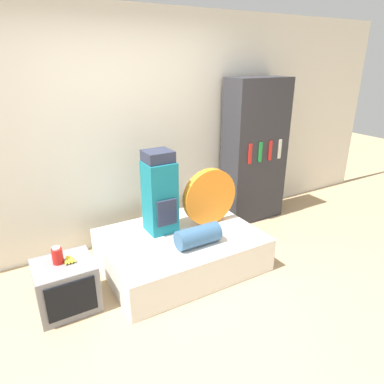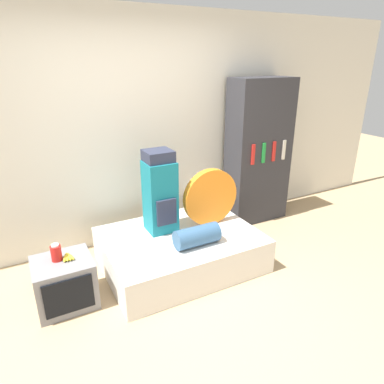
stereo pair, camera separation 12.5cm
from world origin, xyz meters
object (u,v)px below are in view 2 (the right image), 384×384
at_px(television, 65,283).
at_px(bookshelf, 258,152).
at_px(canister, 56,253).
at_px(backpack, 160,193).
at_px(sleeping_roll, 197,236).
at_px(tent_bag, 210,197).

height_order(television, bookshelf, bookshelf).
bearing_deg(canister, backpack, 12.89).
distance_m(sleeping_roll, television, 1.27).
height_order(tent_bag, canister, tent_bag).
height_order(canister, bookshelf, bookshelf).
xyz_separation_m(television, bookshelf, (2.61, 0.67, 0.71)).
distance_m(television, bookshelf, 2.79).
xyz_separation_m(sleeping_roll, canister, (-1.26, 0.22, 0.06)).
xyz_separation_m(television, canister, (-0.03, 0.04, 0.29)).
bearing_deg(television, bookshelf, 14.29).
distance_m(sleeping_roll, bookshelf, 1.68).
height_order(backpack, television, backpack).
bearing_deg(canister, bookshelf, 13.37).
bearing_deg(backpack, sleeping_roll, -69.04).
bearing_deg(bookshelf, television, -165.71).
height_order(backpack, sleeping_roll, backpack).
relative_size(sleeping_roll, television, 0.90).
bearing_deg(bookshelf, tent_bag, -154.03).
bearing_deg(backpack, tent_bag, -12.45).
bearing_deg(television, backpack, 15.15).
relative_size(tent_bag, sleeping_roll, 1.40).
relative_size(sleeping_roll, bookshelf, 0.24).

